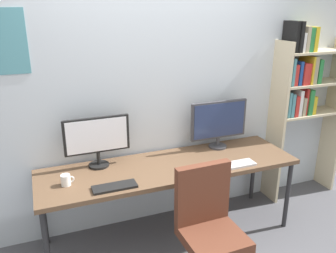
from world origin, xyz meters
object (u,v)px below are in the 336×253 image
(computer_mouse, at_px, (213,168))
(coffee_mug, at_px, (66,180))
(office_chair, at_px, (209,241))
(desk, at_px, (170,170))
(bookshelf, at_px, (303,91))
(monitor_right, at_px, (219,122))
(monitor_left, at_px, (97,138))
(keyboard_right, at_px, (238,164))
(keyboard_left, at_px, (115,187))

(computer_mouse, bearing_deg, coffee_mug, 171.82)
(office_chair, bearing_deg, coffee_mug, 145.53)
(desk, bearing_deg, bookshelf, 8.07)
(monitor_right, distance_m, coffee_mug, 1.55)
(monitor_left, relative_size, monitor_right, 0.96)
(desk, xyz_separation_m, computer_mouse, (0.32, -0.22, 0.07))
(desk, bearing_deg, coffee_mug, -177.20)
(desk, distance_m, monitor_right, 0.71)
(monitor_left, distance_m, monitor_right, 1.20)
(monitor_right, bearing_deg, monitor_left, -180.00)
(office_chair, height_order, computer_mouse, office_chair)
(bookshelf, xyz_separation_m, office_chair, (-1.58, -0.93, -0.82))
(office_chair, height_order, keyboard_right, office_chair)
(office_chair, height_order, coffee_mug, office_chair)
(computer_mouse, relative_size, coffee_mug, 0.91)
(monitor_right, xyz_separation_m, computer_mouse, (-0.28, -0.43, -0.25))
(keyboard_right, xyz_separation_m, computer_mouse, (-0.24, 0.01, 0.01))
(bookshelf, bearing_deg, coffee_mug, -173.81)
(office_chair, xyz_separation_m, monitor_right, (0.55, 0.91, 0.60))
(bookshelf, bearing_deg, computer_mouse, -160.87)
(bookshelf, bearing_deg, keyboard_right, -156.59)
(desk, relative_size, computer_mouse, 24.27)
(office_chair, bearing_deg, keyboard_left, 142.21)
(keyboard_left, height_order, computer_mouse, computer_mouse)
(office_chair, relative_size, keyboard_left, 2.82)
(desk, relative_size, keyboard_right, 7.22)
(bookshelf, height_order, keyboard_left, bookshelf)
(monitor_left, relative_size, coffee_mug, 5.39)
(bookshelf, xyz_separation_m, coffee_mug, (-2.53, -0.27, -0.44))
(monitor_left, height_order, keyboard_left, monitor_left)
(keyboard_right, bearing_deg, coffee_mug, 172.80)
(keyboard_right, bearing_deg, monitor_left, 159.13)
(keyboard_left, relative_size, keyboard_right, 1.09)
(monitor_right, xyz_separation_m, keyboard_left, (-1.16, -0.44, -0.26))
(desk, bearing_deg, monitor_right, 19.49)
(computer_mouse, height_order, coffee_mug, coffee_mug)
(desk, distance_m, office_chair, 0.76)
(office_chair, distance_m, computer_mouse, 0.66)
(office_chair, xyz_separation_m, coffee_mug, (-0.95, 0.65, 0.38))
(monitor_left, bearing_deg, bookshelf, 0.46)
(monitor_right, distance_m, keyboard_left, 1.27)
(monitor_right, xyz_separation_m, keyboard_right, (-0.04, -0.44, -0.26))
(desk, height_order, keyboard_left, keyboard_left)
(desk, bearing_deg, keyboard_right, -22.33)
(coffee_mug, bearing_deg, bookshelf, 6.19)
(desk, height_order, computer_mouse, computer_mouse)
(keyboard_left, bearing_deg, monitor_left, 95.17)
(bookshelf, relative_size, keyboard_left, 5.56)
(desk, bearing_deg, computer_mouse, -34.53)
(office_chair, distance_m, keyboard_right, 0.78)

